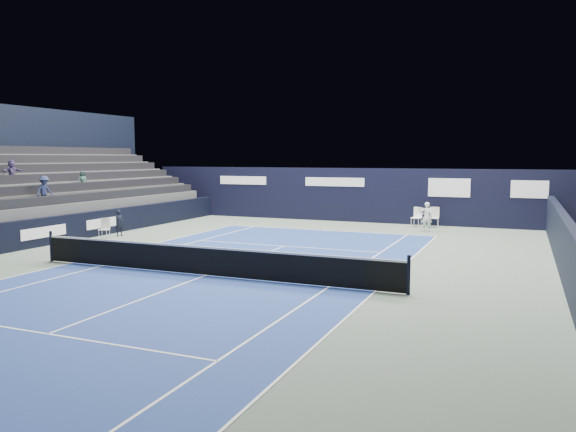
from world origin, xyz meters
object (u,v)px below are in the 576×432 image
at_px(folding_chair_back_a, 417,214).
at_px(tennis_net, 205,260).
at_px(line_judge_chair, 105,227).
at_px(folding_chair_back_b, 434,216).
at_px(tennis_player, 427,217).

height_order(folding_chair_back_a, tennis_net, tennis_net).
xyz_separation_m(line_judge_chair, tennis_net, (8.48, -5.23, -0.03)).
distance_m(folding_chair_back_a, tennis_net, 15.81).
distance_m(folding_chair_back_b, line_judge_chair, 16.82).
bearing_deg(folding_chair_back_a, tennis_net, -91.74).
bearing_deg(tennis_player, line_judge_chair, -148.16).
distance_m(tennis_net, tennis_player, 14.28).
height_order(folding_chair_back_b, tennis_player, tennis_player).
bearing_deg(tennis_net, folding_chair_back_b, 72.53).
xyz_separation_m(folding_chair_back_a, tennis_player, (0.78, -1.84, 0.04)).
distance_m(folding_chair_back_b, tennis_net, 16.22).
relative_size(folding_chair_back_b, line_judge_chair, 1.14).
xyz_separation_m(folding_chair_back_a, line_judge_chair, (-12.48, -10.07, -0.17)).
bearing_deg(folding_chair_back_b, tennis_player, -94.24).
relative_size(folding_chair_back_a, tennis_player, 0.71).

